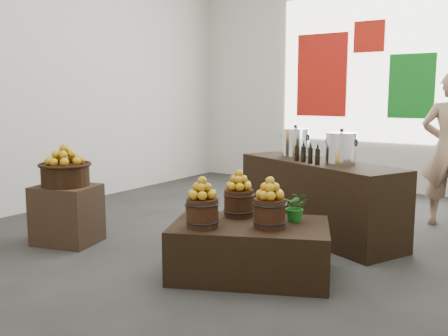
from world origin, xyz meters
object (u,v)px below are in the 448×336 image
Objects in this scene: wicker_basket at (65,175)px; counter at (318,198)px; stock_pot_left at (295,144)px; display_table at (250,250)px; crate at (67,214)px; stock_pot_center at (341,150)px.

wicker_basket reaches higher than counter.
display_table is at bearing -76.69° from stock_pot_left.
wicker_basket is at bearing 0.00° from crate.
stock_pot_center is (2.39, 1.62, 0.69)m from crate.
counter is (2.09, 1.76, 0.11)m from crate.
wicker_basket is 1.56× the size of stock_pot_center.
stock_pot_center reaches higher than counter.
wicker_basket is at bearing 162.43° from display_table.
wicker_basket is at bearing -115.29° from counter.
counter is at bearing 155.34° from stock_pot_center.
counter is at bearing 40.05° from wicker_basket.
display_table is at bearing -64.67° from counter.
stock_pot_center is (0.68, -0.31, 0.00)m from stock_pot_left.
stock_pot_center is at bearing 54.30° from display_table.
stock_pot_left is at bearing 155.34° from stock_pot_center.
crate is 2.13m from display_table.
stock_pot_center is at bearing -0.00° from counter.
stock_pot_left is at bearing 79.09° from display_table.
stock_pot_left is at bearing 48.50° from wicker_basket.
display_table is at bearing -101.48° from stock_pot_center.
wicker_basket is 2.75m from counter.
crate is at bearing -131.50° from stock_pot_left.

